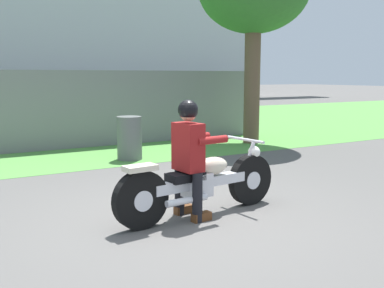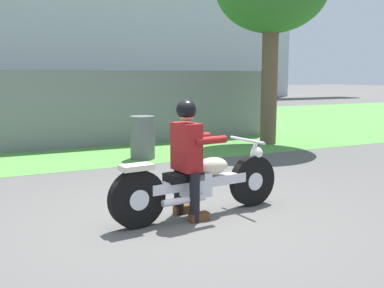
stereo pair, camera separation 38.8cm
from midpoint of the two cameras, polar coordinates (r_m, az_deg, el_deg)
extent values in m
plane|color=#565451|center=(5.35, 0.57, -9.59)|extent=(120.00, 120.00, 0.00)
cube|color=#549342|center=(14.10, -16.53, 1.53)|extent=(60.00, 12.00, 0.01)
cylinder|color=black|center=(5.91, 9.56, -4.63)|extent=(0.67, 0.19, 0.66)
cylinder|color=silver|center=(5.91, 9.56, -4.63)|extent=(0.24, 0.16, 0.23)
cylinder|color=black|center=(5.00, -4.80, -7.00)|extent=(0.67, 0.19, 0.66)
cylinder|color=silver|center=(5.00, -4.80, -7.00)|extent=(0.24, 0.16, 0.23)
cube|color=silver|center=(5.39, 3.00, -4.94)|extent=(1.32, 0.28, 0.12)
cube|color=silver|center=(5.37, 2.56, -5.21)|extent=(0.34, 0.27, 0.28)
ellipsoid|color=beige|center=(5.46, 4.57, -2.85)|extent=(0.46, 0.28, 0.22)
cube|color=black|center=(5.25, 1.04, -4.18)|extent=(0.46, 0.28, 0.10)
cube|color=beige|center=(4.92, -4.86, -2.97)|extent=(0.38, 0.24, 0.06)
cylinder|color=silver|center=(5.83, 9.25, -2.30)|extent=(0.26, 0.08, 0.53)
cylinder|color=silver|center=(5.75, 8.95, 0.48)|extent=(0.11, 0.66, 0.04)
sphere|color=white|center=(5.88, 10.09, -1.13)|extent=(0.16, 0.16, 0.16)
cylinder|color=silver|center=(5.16, 1.13, -7.18)|extent=(0.56, 0.14, 0.08)
cylinder|color=black|center=(5.47, 0.35, -6.02)|extent=(0.12, 0.12, 0.58)
cube|color=#593319|center=(5.57, 0.88, -8.32)|extent=(0.25, 0.12, 0.10)
cylinder|color=black|center=(5.18, 2.50, -6.87)|extent=(0.12, 0.12, 0.58)
cube|color=#593319|center=(5.28, 3.02, -9.28)|extent=(0.25, 0.12, 0.10)
cube|color=maroon|center=(5.21, 1.42, -0.37)|extent=(0.26, 0.40, 0.56)
cylinder|color=maroon|center=(5.46, 2.37, 0.89)|extent=(0.43, 0.13, 0.09)
cylinder|color=maroon|center=(5.18, 4.49, 0.45)|extent=(0.43, 0.13, 0.09)
sphere|color=#D8A884|center=(5.16, 1.43, 4.02)|extent=(0.20, 0.20, 0.20)
sphere|color=black|center=(5.16, 1.44, 4.35)|extent=(0.24, 0.24, 0.24)
cylinder|color=brown|center=(11.24, 10.78, 7.18)|extent=(0.39, 0.39, 2.82)
cylinder|color=#595E5B|center=(9.11, -5.12, 0.83)|extent=(0.50, 0.50, 0.87)
cube|color=slate|center=(11.14, -4.85, 4.68)|extent=(7.00, 0.06, 1.80)
camera|label=1|loc=(0.19, -87.97, 0.31)|focal=41.92mm
camera|label=2|loc=(0.19, 92.03, -0.31)|focal=41.92mm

